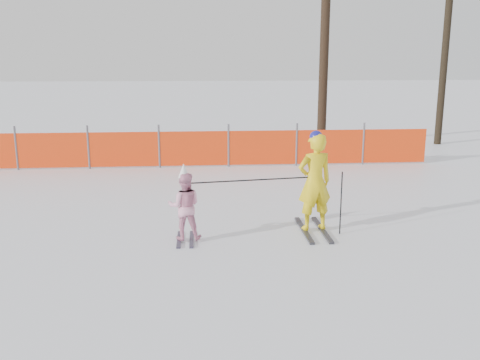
% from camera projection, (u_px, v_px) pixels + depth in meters
% --- Properties ---
extents(ground, '(120.00, 120.00, 0.00)m').
position_uv_depth(ground, '(242.00, 242.00, 9.32)').
color(ground, white).
rests_on(ground, ground).
extents(adult, '(0.73, 1.49, 1.88)m').
position_uv_depth(adult, '(315.00, 182.00, 9.71)').
color(adult, black).
rests_on(adult, ground).
extents(child, '(0.59, 0.85, 1.38)m').
position_uv_depth(child, '(185.00, 206.00, 9.28)').
color(child, black).
rests_on(child, ground).
extents(ski_poles, '(2.70, 0.32, 1.16)m').
position_uv_depth(ski_poles, '(283.00, 188.00, 9.50)').
color(ski_poles, black).
rests_on(ski_poles, ground).
extents(safety_fence, '(17.93, 0.06, 1.25)m').
position_uv_depth(safety_fence, '(119.00, 149.00, 15.29)').
color(safety_fence, '#595960').
rests_on(safety_fence, ground).
extents(tree_trunks, '(4.63, 0.32, 7.23)m').
position_uv_depth(tree_trunks, '(364.00, 51.00, 18.66)').
color(tree_trunks, black).
rests_on(tree_trunks, ground).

